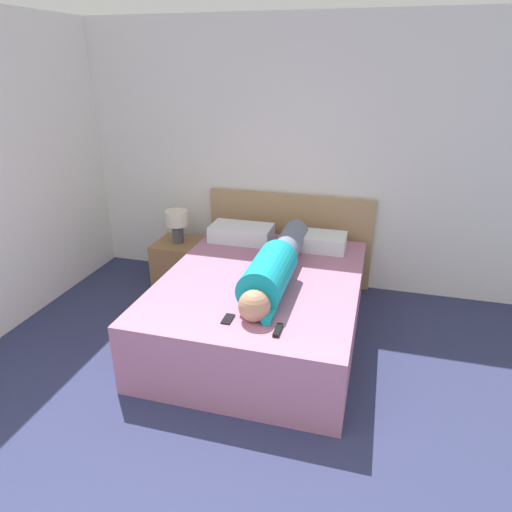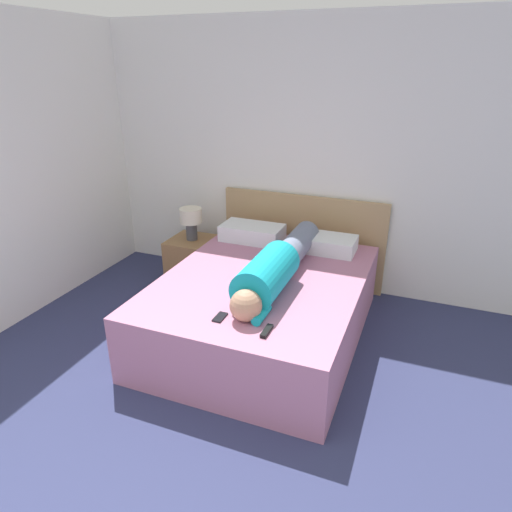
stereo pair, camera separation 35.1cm
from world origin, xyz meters
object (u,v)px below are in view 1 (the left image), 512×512
at_px(cell_phone, 228,319).
at_px(person_lying, 275,266).
at_px(pillow_near_headboard, 241,233).
at_px(tv_remote, 278,330).
at_px(table_lamp, 177,222).
at_px(pillow_second, 315,241).
at_px(bed, 261,306).
at_px(nightstand, 180,262).

bearing_deg(cell_phone, person_lying, 75.07).
xyz_separation_m(person_lying, pillow_near_headboard, (-0.53, 0.80, -0.06)).
height_order(person_lying, tv_remote, person_lying).
distance_m(table_lamp, tv_remote, 2.08).
xyz_separation_m(pillow_second, cell_phone, (-0.37, -1.46, -0.06)).
distance_m(bed, pillow_second, 0.89).
height_order(nightstand, person_lying, person_lying).
distance_m(bed, cell_phone, 0.77).
bearing_deg(person_lying, tv_remote, -75.27).
height_order(table_lamp, tv_remote, table_lamp).
height_order(nightstand, pillow_near_headboard, pillow_near_headboard).
xyz_separation_m(bed, nightstand, (-1.09, 0.76, -0.05)).
bearing_deg(table_lamp, tv_remote, -47.35).
height_order(pillow_near_headboard, cell_phone, pillow_near_headboard).
height_order(person_lying, cell_phone, person_lying).
distance_m(nightstand, table_lamp, 0.45).
bearing_deg(cell_phone, table_lamp, 125.31).
relative_size(tv_remote, cell_phone, 1.15).
relative_size(table_lamp, tv_remote, 2.26).
relative_size(pillow_near_headboard, pillow_second, 1.05).
xyz_separation_m(table_lamp, person_lying, (1.22, -0.81, 0.01)).
bearing_deg(tv_remote, table_lamp, 132.65).
bearing_deg(cell_phone, pillow_second, 75.68).
xyz_separation_m(tv_remote, cell_phone, (-0.36, 0.06, -0.01)).
distance_m(tv_remote, cell_phone, 0.37).
bearing_deg(person_lying, cell_phone, -104.93).
bearing_deg(person_lying, pillow_near_headboard, 123.42).
bearing_deg(table_lamp, bed, -34.92).
height_order(bed, pillow_second, pillow_second).
distance_m(bed, tv_remote, 0.88).
xyz_separation_m(bed, table_lamp, (-1.09, 0.76, 0.41)).
bearing_deg(tv_remote, cell_phone, 171.37).
bearing_deg(bed, pillow_near_headboard, 118.00).
bearing_deg(pillow_near_headboard, bed, -62.00).
bearing_deg(bed, table_lamp, 145.08).
relative_size(table_lamp, pillow_second, 0.59).
distance_m(person_lying, pillow_near_headboard, 0.96).
bearing_deg(table_lamp, person_lying, -33.68).
xyz_separation_m(table_lamp, cell_phone, (1.04, -1.47, -0.12)).
xyz_separation_m(table_lamp, tv_remote, (1.41, -1.53, -0.12)).
xyz_separation_m(nightstand, tv_remote, (1.41, -1.53, 0.34)).
bearing_deg(pillow_second, nightstand, 179.65).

